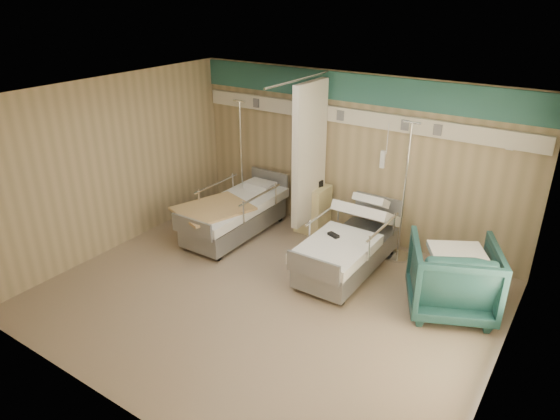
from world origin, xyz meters
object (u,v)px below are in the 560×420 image
Objects in this scene: bed_right at (348,252)px; bed_left at (235,218)px; iv_stand_left at (242,191)px; iv_stand_right at (400,232)px; visitor_armchair at (452,277)px; bedside_cabinet at (313,209)px.

bed_right is 1.00× the size of bed_left.
iv_stand_left is (-0.48, 0.84, 0.13)m from bed_left.
bed_right and bed_left have the same top height.
bed_left is at bearing -163.13° from iv_stand_right.
visitor_armchair is at bearing -2.29° from bed_left.
visitor_armchair reaches higher than bed_left.
iv_stand_right is (-1.10, 0.97, -0.05)m from visitor_armchair.
bedside_cabinet is at bearing 2.17° from iv_stand_left.
iv_stand_right reaches higher than bed_right.
bed_left is 1.94× the size of visitor_armchair.
visitor_armchair reaches higher than bedside_cabinet.
iv_stand_left reaches higher than bedside_cabinet.
iv_stand_left is (-2.68, 0.84, 0.13)m from bed_right.
bed_right is 2.20m from bed_left.
iv_stand_right reaches higher than bed_left.
bedside_cabinet reaches higher than bed_right.
bed_left is (-2.20, 0.00, 0.00)m from bed_right.
bedside_cabinet is at bearing 141.95° from bed_right.
visitor_armchair is (3.80, -0.15, 0.19)m from bed_left.
iv_stand_right is (2.70, 0.82, 0.14)m from bed_left.
bedside_cabinet is 0.38× the size of iv_stand_right.
bed_left is at bearing 180.00° from bed_right.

